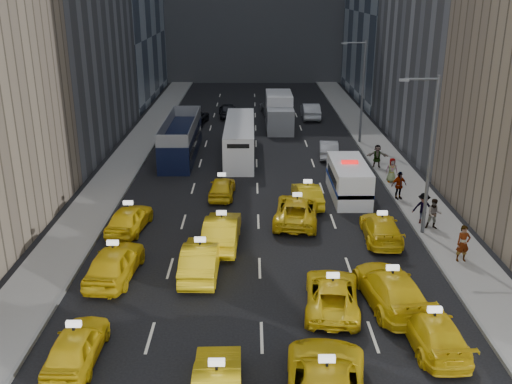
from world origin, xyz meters
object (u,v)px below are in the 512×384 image
city_bus (240,139)px  pedestrian_0 (463,244)px  double_decker (181,138)px  box_truck (279,112)px  nypd_van (349,181)px

city_bus → pedestrian_0: bearing=-54.9°
city_bus → pedestrian_0: city_bus is taller
double_decker → pedestrian_0: double_decker is taller
city_bus → pedestrian_0: (11.64, -19.60, -0.31)m
double_decker → box_truck: box_truck is taller
city_bus → double_decker: bearing=-175.7°
nypd_van → double_decker: double_decker is taller
pedestrian_0 → city_bus: bearing=115.8°
double_decker → city_bus: double_decker is taller
double_decker → pedestrian_0: size_ratio=5.67×
nypd_van → pedestrian_0: 10.68m
nypd_van → city_bus: (-7.44, 9.78, 0.28)m
city_bus → pedestrian_0: size_ratio=5.88×
nypd_van → pedestrian_0: bearing=-74.7°
pedestrian_0 → nypd_van: bearing=108.3°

